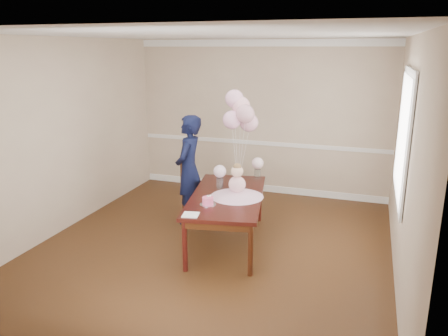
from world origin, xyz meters
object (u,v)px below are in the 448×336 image
dining_chair_seat (197,189)px  birthday_cake (208,201)px  dining_table_top (227,196)px  woman (189,170)px

dining_chair_seat → birthday_cake: bearing=-74.0°
dining_table_top → birthday_cake: (-0.10, -0.44, 0.08)m
woman → dining_table_top: bearing=51.5°
dining_table_top → dining_chair_seat: (-0.73, 0.76, -0.21)m
dining_table_top → woman: size_ratio=1.12×
dining_table_top → woman: 0.95m
birthday_cake → woman: size_ratio=0.08×
birthday_cake → dining_table_top: bearing=76.6°
birthday_cake → dining_chair_seat: (-0.63, 1.20, -0.29)m
birthday_cake → dining_chair_seat: size_ratio=0.31×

